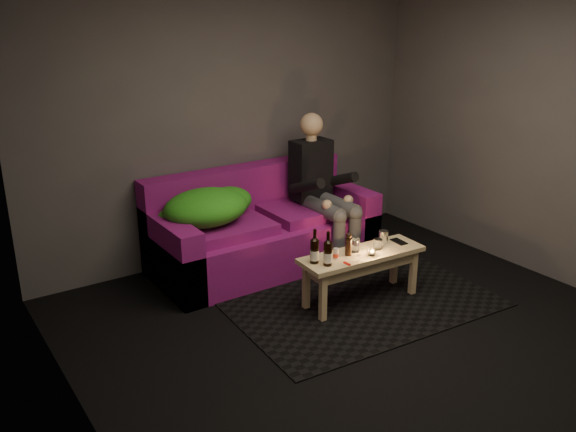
{
  "coord_description": "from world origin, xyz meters",
  "views": [
    {
      "loc": [
        -2.69,
        -2.67,
        2.31
      ],
      "look_at": [
        0.04,
        1.39,
        0.59
      ],
      "focal_mm": 38.0,
      "sensor_mm": 36.0,
      "label": 1
    }
  ],
  "objects_px": {
    "person": "(321,186)",
    "beer_bottle_a": "(315,251)",
    "coffee_table": "(362,261)",
    "steel_cup": "(383,237)",
    "beer_bottle_b": "(328,253)",
    "sofa": "(261,232)"
  },
  "relations": [
    {
      "from": "sofa",
      "to": "coffee_table",
      "type": "xyz_separation_m",
      "value": [
        0.26,
        -1.11,
        0.04
      ]
    },
    {
      "from": "beer_bottle_a",
      "to": "sofa",
      "type": "bearing_deg",
      "value": 80.74
    },
    {
      "from": "person",
      "to": "beer_bottle_b",
      "type": "relative_size",
      "value": 5.0
    },
    {
      "from": "person",
      "to": "beer_bottle_a",
      "type": "relative_size",
      "value": 4.97
    },
    {
      "from": "beer_bottle_b",
      "to": "person",
      "type": "bearing_deg",
      "value": 55.64
    },
    {
      "from": "coffee_table",
      "to": "beer_bottle_a",
      "type": "distance_m",
      "value": 0.47
    },
    {
      "from": "beer_bottle_b",
      "to": "beer_bottle_a",
      "type": "bearing_deg",
      "value": 121.64
    },
    {
      "from": "sofa",
      "to": "beer_bottle_a",
      "type": "xyz_separation_m",
      "value": [
        -0.17,
        -1.06,
        0.21
      ]
    },
    {
      "from": "sofa",
      "to": "beer_bottle_a",
      "type": "distance_m",
      "value": 1.09
    },
    {
      "from": "steel_cup",
      "to": "person",
      "type": "bearing_deg",
      "value": 89.26
    },
    {
      "from": "steel_cup",
      "to": "beer_bottle_b",
      "type": "bearing_deg",
      "value": -170.76
    },
    {
      "from": "beer_bottle_b",
      "to": "coffee_table",
      "type": "bearing_deg",
      "value": 6.66
    },
    {
      "from": "person",
      "to": "beer_bottle_b",
      "type": "xyz_separation_m",
      "value": [
        -0.67,
        -0.98,
        -0.17
      ]
    },
    {
      "from": "beer_bottle_b",
      "to": "steel_cup",
      "type": "bearing_deg",
      "value": 9.24
    },
    {
      "from": "coffee_table",
      "to": "steel_cup",
      "type": "xyz_separation_m",
      "value": [
        0.28,
        0.06,
        0.13
      ]
    },
    {
      "from": "sofa",
      "to": "beer_bottle_b",
      "type": "xyz_separation_m",
      "value": [
        -0.12,
        -1.15,
        0.21
      ]
    },
    {
      "from": "sofa",
      "to": "coffee_table",
      "type": "relative_size",
      "value": 1.91
    },
    {
      "from": "person",
      "to": "coffee_table",
      "type": "height_order",
      "value": "person"
    },
    {
      "from": "coffee_table",
      "to": "beer_bottle_b",
      "type": "distance_m",
      "value": 0.42
    },
    {
      "from": "person",
      "to": "beer_bottle_a",
      "type": "distance_m",
      "value": 1.17
    },
    {
      "from": "sofa",
      "to": "beer_bottle_a",
      "type": "bearing_deg",
      "value": -99.26
    },
    {
      "from": "steel_cup",
      "to": "coffee_table",
      "type": "bearing_deg",
      "value": -167.34
    }
  ]
}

